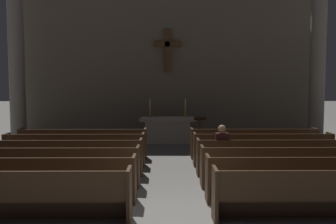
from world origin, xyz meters
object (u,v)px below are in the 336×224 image
object	(u,v)px
pew_left_row_2	(36,179)
pew_left_row_4	(65,157)
candlestick_right	(185,111)
pew_right_row_4	(273,157)
column_left_third	(17,71)
pew_left_row_1	(15,196)
pew_right_row_5	(262,149)
candlestick_left	(150,111)
pew_right_row_6	(254,143)
pew_left_row_3	(52,167)
lone_worshipper	(221,148)
pew_left_row_5	(75,150)
altar	(168,129)
pew_right_row_2	(305,178)
pew_right_row_3	(287,166)
pew_left_row_6	(83,143)
column_right_third	(317,71)
lectern	(200,133)
pew_right_row_1	(328,195)

from	to	relation	value
pew_left_row_2	pew_left_row_4	size ratio (longest dim) A/B	1.00
pew_left_row_4	candlestick_right	world-z (taller)	candlestick_right
pew_right_row_4	column_left_third	xyz separation A→B (m)	(-8.67, 5.39, 2.38)
candlestick_right	pew_left_row_1	bearing A→B (deg)	-111.76
pew_right_row_5	candlestick_left	xyz separation A→B (m)	(-3.40, 4.15, 0.77)
pew_left_row_2	pew_right_row_6	world-z (taller)	same
pew_left_row_3	lone_worshipper	world-z (taller)	lone_worshipper
pew_left_row_5	pew_right_row_6	bearing A→B (deg)	11.43
pew_left_row_5	altar	xyz separation A→B (m)	(2.70, 4.15, 0.06)
pew_left_row_4	pew_right_row_6	bearing A→B (deg)	22.02
pew_right_row_2	lone_worshipper	world-z (taller)	lone_worshipper
pew_right_row_3	altar	bearing A→B (deg)	113.09
pew_left_row_4	altar	bearing A→B (deg)	62.74
pew_right_row_2	candlestick_left	size ratio (longest dim) A/B	5.47
pew_left_row_6	candlestick_left	bearing A→B (deg)	56.80
pew_right_row_5	column_right_third	distance (m)	5.89
pew_right_row_5	column_left_third	xyz separation A→B (m)	(-8.67, 4.29, 2.38)
pew_left_row_3	column_right_third	bearing A→B (deg)	36.78
pew_left_row_5	pew_right_row_3	world-z (taller)	same
pew_left_row_3	pew_right_row_3	size ratio (longest dim) A/B	1.00
pew_right_row_6	column_right_third	distance (m)	5.15
pew_left_row_2	candlestick_right	distance (m)	8.21
pew_left_row_2	pew_left_row_3	xyz separation A→B (m)	(0.00, 1.09, 0.00)
column_right_third	candlestick_right	distance (m)	5.51
pew_left_row_6	pew_right_row_6	bearing A→B (deg)	0.00
pew_left_row_2	pew_right_row_6	distance (m)	6.95
pew_left_row_3	lone_worshipper	size ratio (longest dim) A/B	3.02
pew_right_row_5	altar	xyz separation A→B (m)	(-2.70, 4.15, 0.06)
altar	pew_left_row_3	bearing A→B (deg)	-113.09
candlestick_right	column_right_third	bearing A→B (deg)	1.53
pew_left_row_2	pew_right_row_2	world-z (taller)	same
lectern	altar	bearing A→B (deg)	134.29
pew_right_row_1	candlestick_left	distance (m)	9.21
pew_right_row_4	candlestick_right	distance (m)	5.67
pew_right_row_6	candlestick_left	xyz separation A→B (m)	(-3.40, 3.06, 0.77)
column_right_third	pew_right_row_3	bearing A→B (deg)	-116.73
pew_right_row_4	column_right_third	bearing A→B (deg)	58.79
pew_right_row_4	column_right_third	xyz separation A→B (m)	(3.26, 5.39, 2.38)
pew_left_row_3	lone_worshipper	distance (m)	4.21
pew_left_row_5	pew_right_row_2	xyz separation A→B (m)	(5.41, -3.28, 0.00)
candlestick_right	lone_worshipper	bearing A→B (deg)	-82.92
column_right_third	lone_worshipper	distance (m)	7.39
pew_right_row_2	lectern	distance (m)	6.42
pew_right_row_2	pew_right_row_4	distance (m)	2.19
pew_right_row_2	pew_left_row_3	bearing A→B (deg)	168.57
pew_right_row_1	lectern	bearing A→B (deg)	101.81
pew_left_row_2	lone_worshipper	xyz separation A→B (m)	(4.05, 2.22, 0.22)
candlestick_left	pew_left_row_2	bearing A→B (deg)	-105.08
pew_right_row_2	pew_right_row_3	size ratio (longest dim) A/B	1.00
lectern	lone_worshipper	size ratio (longest dim) A/B	0.87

